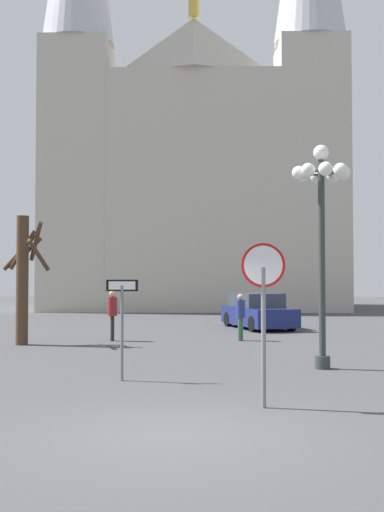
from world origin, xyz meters
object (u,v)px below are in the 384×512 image
(parked_car_near_navy, at_px, (258,312))
(pedestrian_walking, at_px, (112,310))
(bare_tree, at_px, (23,275))
(stop_sign, at_px, (263,293))
(pedestrian_standing, at_px, (240,313))
(cathedral, at_px, (194,158))
(street_lamp, at_px, (321,207))
(one_way_arrow_sign, at_px, (122,315))

(parked_car_near_navy, distance_m, pedestrian_walking, 7.54)
(bare_tree, bearing_deg, stop_sign, -54.05)
(stop_sign, distance_m, parked_car_near_navy, 15.93)
(bare_tree, height_order, pedestrian_standing, bare_tree)
(parked_car_near_navy, bearing_deg, pedestrian_standing, -101.78)
(cathedral, distance_m, bare_tree, 25.01)
(street_lamp, relative_size, pedestrian_walking, 3.11)
(parked_car_near_navy, distance_m, pedestrian_standing, 5.15)
(pedestrian_standing, bearing_deg, pedestrian_walking, -177.72)
(cathedral, bearing_deg, street_lamp, -83.04)
(bare_tree, relative_size, pedestrian_walking, 2.42)
(parked_car_near_navy, relative_size, pedestrian_standing, 2.92)
(parked_car_near_navy, height_order, pedestrian_standing, pedestrian_standing)
(street_lamp, xyz_separation_m, parked_car_near_navy, (-0.50, 11.47, -3.16))
(one_way_arrow_sign, bearing_deg, bare_tree, 121.15)
(pedestrian_standing, bearing_deg, street_lamp, -76.48)
(pedestrian_walking, bearing_deg, street_lamp, -46.53)
(stop_sign, bearing_deg, pedestrian_walking, 111.14)
(cathedral, height_order, bare_tree, cathedral)
(cathedral, relative_size, street_lamp, 6.65)
(pedestrian_walking, bearing_deg, cathedral, 83.42)
(stop_sign, bearing_deg, parked_car_near_navy, 85.19)
(parked_car_near_navy, xyz_separation_m, pedestrian_walking, (-5.44, -5.21, 0.34))
(stop_sign, bearing_deg, street_lamp, 67.26)
(stop_sign, relative_size, bare_tree, 0.66)
(one_way_arrow_sign, distance_m, street_lamp, 5.47)
(one_way_arrow_sign, xyz_separation_m, parked_car_near_navy, (4.05, 13.22, -0.67))
(one_way_arrow_sign, relative_size, parked_car_near_navy, 0.45)
(stop_sign, height_order, bare_tree, bare_tree)
(pedestrian_standing, bearing_deg, cathedral, 94.97)
(cathedral, bearing_deg, pedestrian_standing, -85.03)
(cathedral, xyz_separation_m, pedestrian_standing, (1.88, -21.60, -9.64))
(parked_car_near_navy, bearing_deg, stop_sign, -94.81)
(cathedral, relative_size, parked_car_near_navy, 7.62)
(street_lamp, bearing_deg, parked_car_near_navy, 92.47)
(cathedral, bearing_deg, pedestrian_walking, -96.58)
(street_lamp, xyz_separation_m, bare_tree, (-8.64, 5.04, -1.61))
(cathedral, xyz_separation_m, street_lamp, (3.42, -28.03, -6.75))
(stop_sign, distance_m, pedestrian_walking, 11.42)
(bare_tree, height_order, parked_car_near_navy, bare_tree)
(one_way_arrow_sign, relative_size, bare_tree, 0.51)
(stop_sign, bearing_deg, pedestrian_standing, 88.51)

